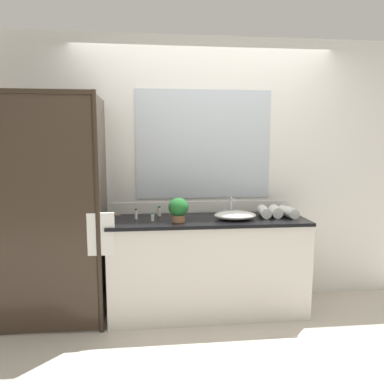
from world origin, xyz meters
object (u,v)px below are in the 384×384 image
amenity_bottle_lotion (153,217)px  potted_plant (178,209)px  amenity_bottle_conditioner (136,214)px  faucet (231,210)px  rolled_towel_near_edge (289,212)px  rolled_towel_far_edge (264,212)px  amenity_bottle_body_wash (159,211)px  rolled_towel_middle (276,211)px  sink_basin (235,215)px

amenity_bottle_lotion → potted_plant: bearing=-12.8°
amenity_bottle_conditioner → faucet: bearing=4.5°
potted_plant → rolled_towel_near_edge: bearing=5.2°
rolled_towel_far_edge → amenity_bottle_body_wash: bearing=172.1°
potted_plant → rolled_towel_far_edge: size_ratio=0.88×
potted_plant → amenity_bottle_conditioner: size_ratio=2.26×
rolled_towel_near_edge → potted_plant: bearing=-174.8°
potted_plant → amenity_bottle_body_wash: bearing=120.6°
potted_plant → rolled_towel_middle: (0.93, 0.14, -0.07)m
potted_plant → rolled_towel_middle: potted_plant is taller
sink_basin → rolled_towel_middle: size_ratio=1.74×
rolled_towel_near_edge → rolled_towel_middle: bearing=158.0°
amenity_bottle_lotion → rolled_towel_near_edge: size_ratio=0.32×
rolled_towel_far_edge → potted_plant: bearing=-170.1°
potted_plant → amenity_bottle_lotion: size_ratio=2.80×
potted_plant → amenity_bottle_conditioner: (-0.38, 0.16, -0.07)m
sink_basin → amenity_bottle_body_wash: 0.72m
amenity_bottle_conditioner → amenity_bottle_lotion: size_ratio=1.24×
potted_plant → sink_basin: bearing=6.2°
sink_basin → rolled_towel_near_edge: rolled_towel_near_edge is taller
amenity_bottle_conditioner → rolled_towel_middle: bearing=-0.8°
amenity_bottle_lotion → rolled_towel_middle: (1.16, 0.09, 0.01)m
rolled_towel_middle → rolled_towel_near_edge: bearing=-22.0°
amenity_bottle_body_wash → rolled_towel_middle: 1.10m
amenity_bottle_body_wash → rolled_towel_near_edge: 1.22m
faucet → amenity_bottle_lotion: faucet is taller
amenity_bottle_body_wash → rolled_towel_far_edge: 0.99m
potted_plant → amenity_bottle_conditioner: bearing=157.3°
rolled_towel_near_edge → rolled_towel_middle: (-0.11, 0.04, 0.00)m
sink_basin → rolled_towel_middle: bearing=11.4°
sink_basin → amenity_bottle_conditioner: 0.90m
amenity_bottle_body_wash → amenity_bottle_lotion: bearing=-105.3°
amenity_bottle_conditioner → rolled_towel_middle: (1.31, -0.02, 0.00)m
faucet → potted_plant: (-0.52, -0.23, 0.06)m
amenity_bottle_conditioner → rolled_towel_far_edge: 1.20m
faucet → amenity_bottle_conditioner: (-0.90, -0.07, -0.01)m
sink_basin → rolled_towel_far_edge: size_ratio=1.58×
amenity_bottle_conditioner → amenity_bottle_body_wash: size_ratio=0.99×
amenity_bottle_body_wash → rolled_towel_far_edge: bearing=-7.9°
amenity_bottle_lotion → amenity_bottle_conditioner: bearing=144.8°
amenity_bottle_conditioner → amenity_bottle_lotion: amenity_bottle_conditioner is taller
amenity_bottle_conditioner → rolled_towel_near_edge: bearing=-2.6°
faucet → rolled_towel_far_edge: bearing=-16.1°
rolled_towel_middle → amenity_bottle_body_wash: bearing=172.7°
sink_basin → rolled_towel_middle: rolled_towel_middle is taller
amenity_bottle_body_wash → rolled_towel_near_edge: rolled_towel_near_edge is taller
amenity_bottle_conditioner → rolled_towel_near_edge: rolled_towel_near_edge is taller
amenity_bottle_lotion → rolled_towel_far_edge: 1.05m
amenity_bottle_conditioner → amenity_bottle_body_wash: 0.24m
amenity_bottle_lotion → rolled_towel_far_edge: size_ratio=0.31×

